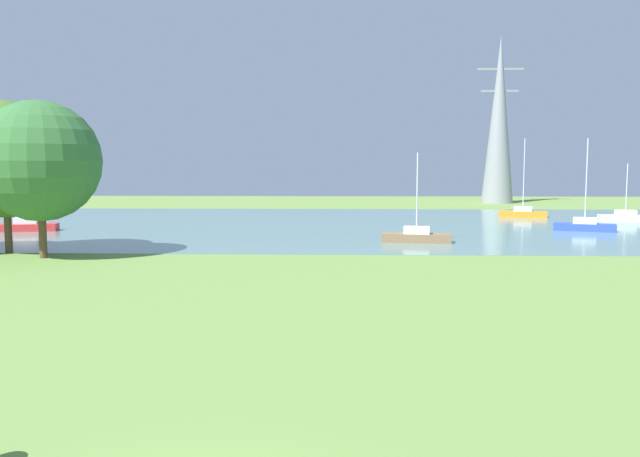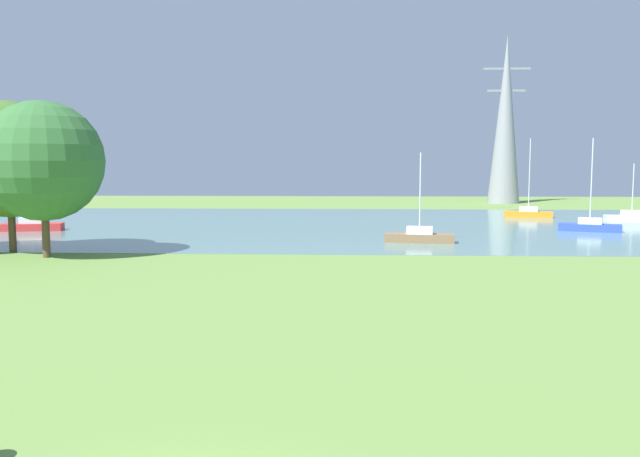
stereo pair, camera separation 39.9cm
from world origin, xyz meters
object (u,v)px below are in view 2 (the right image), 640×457
(sailboat_red, at_px, (32,225))
(electricity_pylon, at_px, (505,120))
(sailboat_white, at_px, (632,217))
(sailboat_orange, at_px, (528,213))
(sailboat_blue, at_px, (590,226))
(sailboat_brown, at_px, (419,236))
(tree_west_far, at_px, (9,159))
(tree_mid_shore, at_px, (43,161))

(sailboat_red, height_order, electricity_pylon, electricity_pylon)
(sailboat_white, relative_size, electricity_pylon, 0.24)
(sailboat_orange, bearing_deg, sailboat_blue, -85.22)
(sailboat_red, relative_size, sailboat_white, 1.12)
(sailboat_brown, relative_size, sailboat_red, 1.01)
(sailboat_blue, distance_m, sailboat_white, 11.51)
(sailboat_white, height_order, electricity_pylon, electricity_pylon)
(tree_west_far, bearing_deg, sailboat_blue, 19.48)
(sailboat_blue, xyz_separation_m, electricity_pylon, (2.05, 38.92, 11.18))
(sailboat_orange, bearing_deg, tree_west_far, -144.27)
(sailboat_orange, xyz_separation_m, electricity_pylon, (3.22, 24.93, 11.17))
(electricity_pylon, bearing_deg, tree_mid_shore, -125.43)
(sailboat_brown, height_order, tree_west_far, tree_west_far)
(sailboat_brown, xyz_separation_m, tree_mid_shore, (-22.72, -8.36, 5.20))
(sailboat_white, bearing_deg, sailboat_blue, -128.49)
(sailboat_orange, bearing_deg, sailboat_white, -30.84)
(sailboat_blue, bearing_deg, sailboat_red, -177.99)
(tree_west_far, bearing_deg, sailboat_brown, 13.45)
(sailboat_blue, relative_size, sailboat_orange, 0.93)
(sailboat_red, bearing_deg, sailboat_brown, -11.91)
(sailboat_orange, distance_m, tree_west_far, 48.81)
(sailboat_brown, xyz_separation_m, sailboat_red, (-31.05, 6.55, -0.00))
(tree_west_far, relative_size, tree_mid_shore, 1.02)
(sailboat_brown, bearing_deg, electricity_pylon, 70.45)
(tree_west_far, xyz_separation_m, tree_mid_shore, (3.18, -2.17, -0.11))
(sailboat_blue, bearing_deg, sailboat_orange, 94.78)
(sailboat_blue, height_order, electricity_pylon, electricity_pylon)
(tree_mid_shore, bearing_deg, electricity_pylon, 54.57)
(sailboat_red, height_order, tree_mid_shore, tree_mid_shore)
(sailboat_brown, distance_m, sailboat_red, 31.73)
(sailboat_white, distance_m, tree_west_far, 53.40)
(sailboat_red, bearing_deg, sailboat_orange, 19.29)
(sailboat_orange, bearing_deg, tree_mid_shore, -139.89)
(sailboat_brown, bearing_deg, sailboat_orange, 58.64)
(sailboat_blue, xyz_separation_m, tree_mid_shore, (-37.38, -16.51, 5.18))
(sailboat_white, height_order, tree_mid_shore, tree_mid_shore)
(sailboat_blue, relative_size, sailboat_white, 1.37)
(sailboat_brown, relative_size, tree_mid_shore, 0.68)
(electricity_pylon, bearing_deg, sailboat_white, -80.30)
(sailboat_orange, distance_m, tree_mid_shore, 47.62)
(sailboat_blue, relative_size, tree_mid_shore, 0.82)
(sailboat_red, height_order, tree_west_far, tree_west_far)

